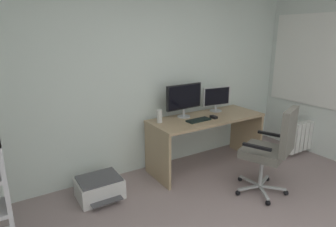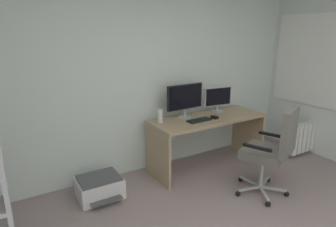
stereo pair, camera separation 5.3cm
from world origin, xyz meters
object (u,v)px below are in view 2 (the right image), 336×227
(keyboard, at_px, (199,120))
(monitor_secondary, at_px, (218,98))
(printer, at_px, (100,187))
(computer_mouse, at_px, (215,117))
(desktop_speaker, at_px, (160,116))
(radiator, at_px, (308,136))
(desk, at_px, (207,130))
(monitor_main, at_px, (185,98))
(office_chair, at_px, (273,148))

(keyboard, bearing_deg, monitor_secondary, 23.00)
(monitor_secondary, distance_m, printer, 2.06)
(monitor_secondary, distance_m, computer_mouse, 0.43)
(desktop_speaker, height_order, radiator, desktop_speaker)
(desk, distance_m, monitor_main, 0.56)
(monitor_main, relative_size, monitor_secondary, 1.28)
(printer, bearing_deg, desk, -0.06)
(keyboard, relative_size, printer, 0.68)
(office_chair, bearing_deg, radiator, 18.80)
(monitor_secondary, relative_size, desktop_speaker, 2.62)
(desk, relative_size, desktop_speaker, 9.61)
(desk, height_order, monitor_secondary, monitor_secondary)
(monitor_main, distance_m, desktop_speaker, 0.46)
(desktop_speaker, distance_m, office_chair, 1.41)
(computer_mouse, distance_m, printer, 1.73)
(desk, distance_m, office_chair, 1.00)
(monitor_secondary, xyz_separation_m, keyboard, (-0.52, -0.25, -0.20))
(computer_mouse, bearing_deg, printer, 174.15)
(radiator, bearing_deg, desktop_speaker, 165.69)
(keyboard, bearing_deg, desk, 18.99)
(monitor_main, distance_m, computer_mouse, 0.48)
(keyboard, relative_size, radiator, 0.41)
(printer, xyz_separation_m, radiator, (3.22, -0.48, 0.17))
(radiator, bearing_deg, office_chair, -161.20)
(keyboard, xyz_separation_m, desktop_speaker, (-0.48, 0.21, 0.07))
(monitor_main, bearing_deg, printer, -172.75)
(desk, bearing_deg, keyboard, -158.06)
(desk, relative_size, computer_mouse, 16.34)
(monitor_main, distance_m, monitor_secondary, 0.58)
(office_chair, bearing_deg, keyboard, 111.87)
(desk, height_order, office_chair, office_chair)
(desk, xyz_separation_m, radiator, (1.65, -0.48, -0.26))
(keyboard, bearing_deg, computer_mouse, -6.46)
(printer, height_order, radiator, radiator)
(monitor_main, bearing_deg, monitor_secondary, 0.01)
(keyboard, height_order, computer_mouse, computer_mouse)
(office_chair, bearing_deg, desk, 98.63)
(monitor_main, bearing_deg, desktop_speaker, -173.50)
(monitor_main, xyz_separation_m, keyboard, (0.06, -0.25, -0.26))
(computer_mouse, height_order, printer, computer_mouse)
(computer_mouse, relative_size, desktop_speaker, 0.59)
(monitor_main, relative_size, radiator, 0.69)
(desk, relative_size, keyboard, 4.81)
(office_chair, height_order, printer, office_chair)
(office_chair, bearing_deg, desktop_speaker, 127.21)
(desktop_speaker, relative_size, office_chair, 0.16)
(monitor_main, bearing_deg, computer_mouse, -41.04)
(desk, height_order, radiator, desk)
(desk, distance_m, desktop_speaker, 0.75)
(radiator, bearing_deg, monitor_main, 161.47)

